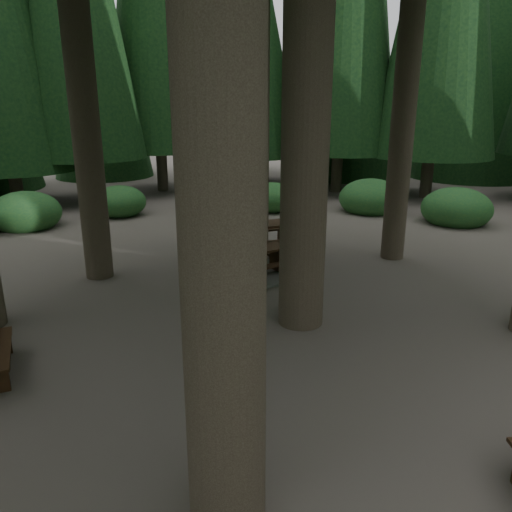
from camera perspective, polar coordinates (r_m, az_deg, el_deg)
ground at (r=9.09m, az=1.95°, el=-9.15°), size 80.00×80.00×0.00m
picnic_table_c at (r=11.95m, az=-0.23°, el=-1.36°), size 2.12×1.78×0.69m
picnic_table_d at (r=13.66m, az=0.83°, el=2.55°), size 2.32×2.04×0.86m
shrub_ring at (r=9.86m, az=2.66°, el=-4.43°), size 23.86×24.64×1.49m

